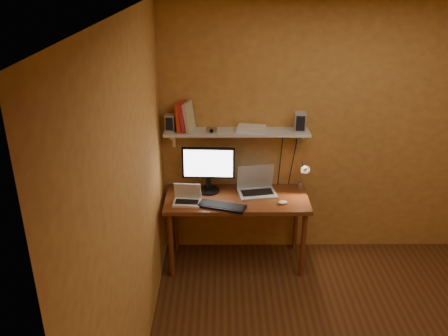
{
  "coord_description": "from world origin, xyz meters",
  "views": [
    {
      "loc": [
        -1.09,
        -2.86,
        2.87
      ],
      "look_at": [
        -1.08,
        1.18,
        1.11
      ],
      "focal_mm": 38.0,
      "sensor_mm": 36.0,
      "label": 1
    }
  ],
  "objects_px": {
    "monitor": "(208,167)",
    "shelf_camera": "(212,130)",
    "router": "(251,129)",
    "desk": "(237,205)",
    "speaker_right": "(300,122)",
    "keyboard": "(222,206)",
    "speaker_left": "(170,123)",
    "laptop": "(256,186)",
    "desk_lamp": "(303,173)",
    "mouse": "(283,202)",
    "netbook": "(187,197)",
    "wall_shelf": "(237,132)"
  },
  "relations": [
    {
      "from": "monitor",
      "to": "wall_shelf",
      "type": "bearing_deg",
      "value": 13.15
    },
    {
      "from": "laptop",
      "to": "desk_lamp",
      "type": "distance_m",
      "value": 0.48
    },
    {
      "from": "netbook",
      "to": "shelf_camera",
      "type": "bearing_deg",
      "value": 47.47
    },
    {
      "from": "monitor",
      "to": "keyboard",
      "type": "bearing_deg",
      "value": -66.16
    },
    {
      "from": "desk",
      "to": "netbook",
      "type": "distance_m",
      "value": 0.51
    },
    {
      "from": "wall_shelf",
      "to": "laptop",
      "type": "distance_m",
      "value": 0.58
    },
    {
      "from": "desk",
      "to": "speaker_right",
      "type": "xyz_separation_m",
      "value": [
        0.6,
        0.18,
        0.8
      ]
    },
    {
      "from": "desk",
      "to": "speaker_left",
      "type": "distance_m",
      "value": 1.04
    },
    {
      "from": "monitor",
      "to": "keyboard",
      "type": "relative_size",
      "value": 1.17
    },
    {
      "from": "desk_lamp",
      "to": "speaker_right",
      "type": "distance_m",
      "value": 0.52
    },
    {
      "from": "monitor",
      "to": "desk_lamp",
      "type": "distance_m",
      "value": 0.94
    },
    {
      "from": "monitor",
      "to": "router",
      "type": "xyz_separation_m",
      "value": [
        0.42,
        0.05,
        0.38
      ]
    },
    {
      "from": "netbook",
      "to": "speaker_left",
      "type": "xyz_separation_m",
      "value": [
        -0.16,
        0.3,
        0.65
      ]
    },
    {
      "from": "keyboard",
      "to": "speaker_left",
      "type": "xyz_separation_m",
      "value": [
        -0.5,
        0.4,
        0.69
      ]
    },
    {
      "from": "monitor",
      "to": "speaker_left",
      "type": "bearing_deg",
      "value": 173.14
    },
    {
      "from": "speaker_left",
      "to": "router",
      "type": "distance_m",
      "value": 0.78
    },
    {
      "from": "keyboard",
      "to": "desk",
      "type": "bearing_deg",
      "value": 72.76
    },
    {
      "from": "desk",
      "to": "shelf_camera",
      "type": "distance_m",
      "value": 0.79
    },
    {
      "from": "laptop",
      "to": "mouse",
      "type": "height_order",
      "value": "laptop"
    },
    {
      "from": "wall_shelf",
      "to": "keyboard",
      "type": "bearing_deg",
      "value": -109.8
    },
    {
      "from": "desk",
      "to": "monitor",
      "type": "height_order",
      "value": "monitor"
    },
    {
      "from": "speaker_left",
      "to": "router",
      "type": "relative_size",
      "value": 0.6
    },
    {
      "from": "wall_shelf",
      "to": "speaker_left",
      "type": "height_order",
      "value": "speaker_left"
    },
    {
      "from": "laptop",
      "to": "speaker_left",
      "type": "xyz_separation_m",
      "value": [
        -0.84,
        0.08,
        0.63
      ]
    },
    {
      "from": "speaker_left",
      "to": "keyboard",
      "type": "bearing_deg",
      "value": -32.62
    },
    {
      "from": "netbook",
      "to": "desk_lamp",
      "type": "distance_m",
      "value": 1.17
    },
    {
      "from": "monitor",
      "to": "shelf_camera",
      "type": "height_order",
      "value": "shelf_camera"
    },
    {
      "from": "netbook",
      "to": "speaker_left",
      "type": "bearing_deg",
      "value": 123.7
    },
    {
      "from": "keyboard",
      "to": "router",
      "type": "bearing_deg",
      "value": 72.07
    },
    {
      "from": "router",
      "to": "laptop",
      "type": "bearing_deg",
      "value": -50.26
    },
    {
      "from": "keyboard",
      "to": "router",
      "type": "xyz_separation_m",
      "value": [
        0.28,
        0.39,
        0.64
      ]
    },
    {
      "from": "desk_lamp",
      "to": "router",
      "type": "xyz_separation_m",
      "value": [
        -0.52,
        0.06,
        0.44
      ]
    },
    {
      "from": "keyboard",
      "to": "speaker_left",
      "type": "distance_m",
      "value": 0.94
    },
    {
      "from": "monitor",
      "to": "router",
      "type": "bearing_deg",
      "value": 8.74
    },
    {
      "from": "keyboard",
      "to": "desk_lamp",
      "type": "height_order",
      "value": "desk_lamp"
    },
    {
      "from": "speaker_left",
      "to": "netbook",
      "type": "bearing_deg",
      "value": -54.93
    },
    {
      "from": "netbook",
      "to": "keyboard",
      "type": "height_order",
      "value": "netbook"
    },
    {
      "from": "wall_shelf",
      "to": "speaker_left",
      "type": "distance_m",
      "value": 0.65
    },
    {
      "from": "laptop",
      "to": "router",
      "type": "bearing_deg",
      "value": 120.66
    },
    {
      "from": "desk",
      "to": "wall_shelf",
      "type": "distance_m",
      "value": 0.72
    },
    {
      "from": "mouse",
      "to": "router",
      "type": "height_order",
      "value": "router"
    },
    {
      "from": "netbook",
      "to": "mouse",
      "type": "relative_size",
      "value": 2.99
    },
    {
      "from": "router",
      "to": "netbook",
      "type": "bearing_deg",
      "value": -155.05
    },
    {
      "from": "speaker_right",
      "to": "keyboard",
      "type": "bearing_deg",
      "value": -147.23
    },
    {
      "from": "desk_lamp",
      "to": "speaker_right",
      "type": "bearing_deg",
      "value": 137.85
    },
    {
      "from": "desk",
      "to": "laptop",
      "type": "relative_size",
      "value": 3.47
    },
    {
      "from": "wall_shelf",
      "to": "netbook",
      "type": "distance_m",
      "value": 0.79
    },
    {
      "from": "wall_shelf",
      "to": "router",
      "type": "bearing_deg",
      "value": -2.64
    },
    {
      "from": "router",
      "to": "monitor",
      "type": "bearing_deg",
      "value": -173.6
    },
    {
      "from": "speaker_left",
      "to": "shelf_camera",
      "type": "distance_m",
      "value": 0.41
    }
  ]
}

